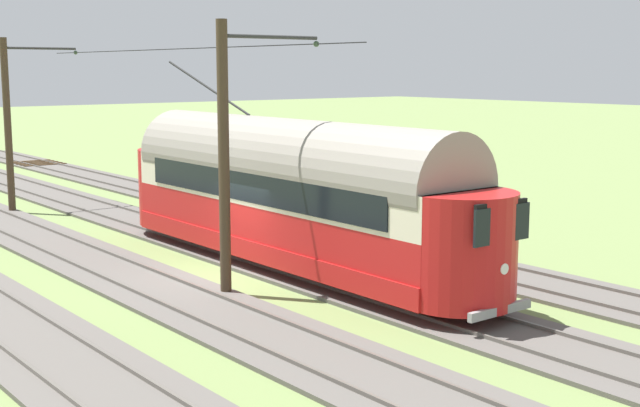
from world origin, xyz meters
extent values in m
plane|color=olive|center=(0.00, 0.00, 0.00)|extent=(220.00, 220.00, 0.00)
cube|color=#56514C|center=(-6.12, 0.00, 0.05)|extent=(2.80, 80.00, 0.10)
cube|color=#59544C|center=(-5.40, 0.00, 0.14)|extent=(0.07, 80.00, 0.08)
cube|color=#59544C|center=(-6.84, 0.00, 0.14)|extent=(0.07, 80.00, 0.08)
cube|color=#47331E|center=(-6.12, -32.00, 0.11)|extent=(2.50, 0.24, 0.08)
cube|color=#47331E|center=(-6.12, -31.35, 0.11)|extent=(2.50, 0.24, 0.08)
cube|color=#47331E|center=(-6.12, -30.70, 0.11)|extent=(2.50, 0.24, 0.08)
cube|color=#47331E|center=(-6.12, -30.05, 0.11)|extent=(2.50, 0.24, 0.08)
cube|color=#47331E|center=(-6.12, -29.40, 0.11)|extent=(2.50, 0.24, 0.08)
cube|color=#56514C|center=(-2.04, 0.00, 0.05)|extent=(2.80, 80.00, 0.10)
cube|color=#59544C|center=(-1.32, 0.00, 0.14)|extent=(0.07, 80.00, 0.08)
cube|color=#59544C|center=(-2.76, 0.00, 0.14)|extent=(0.07, 80.00, 0.08)
cube|color=#56514C|center=(2.04, 0.00, 0.05)|extent=(2.80, 80.00, 0.10)
cube|color=#59544C|center=(2.76, 0.00, 0.14)|extent=(0.07, 80.00, 0.08)
cube|color=#59544C|center=(1.32, 0.00, 0.14)|extent=(0.07, 80.00, 0.08)
cube|color=#59544C|center=(5.40, 0.00, 0.14)|extent=(0.07, 80.00, 0.08)
cube|color=red|center=(-2.04, 0.35, 0.71)|extent=(2.65, 13.13, 0.55)
cube|color=red|center=(-2.04, 0.35, 1.46)|extent=(2.55, 13.13, 0.95)
cube|color=beige|center=(-2.04, 0.35, 2.46)|extent=(2.55, 13.13, 1.05)
cylinder|color=gray|center=(-2.04, 0.35, 2.98)|extent=(2.65, 12.87, 2.65)
cylinder|color=red|center=(-2.04, 6.86, 1.70)|extent=(2.55, 2.55, 2.55)
cylinder|color=red|center=(-2.04, -6.17, 1.70)|extent=(2.55, 2.55, 2.55)
cube|color=black|center=(-2.04, 8.00, 2.72)|extent=(1.63, 0.08, 0.36)
cube|color=black|center=(-2.04, 8.03, 2.41)|extent=(1.73, 0.06, 0.80)
cube|color=black|center=(-0.75, 0.35, 2.46)|extent=(0.04, 11.03, 0.80)
cube|color=black|center=(-3.34, 0.35, 2.46)|extent=(0.04, 11.03, 0.80)
cylinder|color=silver|center=(-2.04, 8.12, 1.46)|extent=(0.24, 0.06, 0.24)
cube|color=gray|center=(-2.04, 8.06, 0.53)|extent=(1.94, 0.12, 0.20)
cylinder|color=black|center=(-2.04, -4.02, 5.10)|extent=(0.07, 4.83, 1.65)
cylinder|color=black|center=(-1.32, 4.55, 0.56)|extent=(0.10, 0.76, 0.76)
cylinder|color=black|center=(-2.76, 4.55, 0.56)|extent=(0.10, 0.76, 0.76)
cylinder|color=black|center=(-1.32, -3.85, 0.56)|extent=(0.10, 0.76, 0.76)
cylinder|color=black|center=(-2.76, -3.85, 0.56)|extent=(0.10, 0.76, 0.76)
cylinder|color=#423323|center=(0.86, -14.37, 3.43)|extent=(0.28, 0.28, 6.86)
cylinder|color=#2D2D2D|center=(-0.59, -14.37, 6.46)|extent=(2.90, 0.10, 0.10)
sphere|color=#334733|center=(-2.04, -14.37, 6.31)|extent=(0.16, 0.16, 0.16)
cylinder|color=#423323|center=(0.86, 1.61, 3.43)|extent=(0.28, 0.28, 6.86)
cylinder|color=#2D2D2D|center=(-0.59, 1.61, 6.46)|extent=(2.90, 0.10, 0.10)
sphere|color=#334733|center=(-2.04, 1.61, 6.31)|extent=(0.16, 0.16, 0.16)
cylinder|color=black|center=(-2.04, -6.38, 6.31)|extent=(0.03, 19.98, 0.03)
cylinder|color=black|center=(-0.59, -14.37, 6.46)|extent=(2.90, 0.02, 0.02)
camera|label=1|loc=(12.11, 19.81, 5.68)|focal=48.45mm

